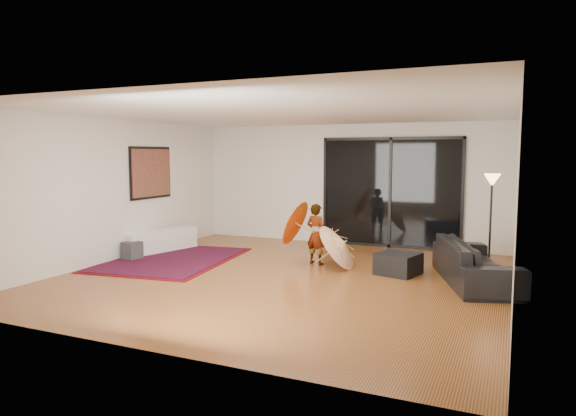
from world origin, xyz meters
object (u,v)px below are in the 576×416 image
Objects in this scene: child at (316,234)px; sofa at (475,262)px; media_console at (160,241)px; ottoman at (398,264)px.

sofa is at bearing -171.37° from child.
media_console is at bearing 70.43° from sofa.
ottoman is 0.56× the size of child.
media_console reaches higher than ottoman.
child reaches higher than media_console.
media_console is 2.61× the size of ottoman.
child is at bearing 65.40° from sofa.
child is (3.40, 0.20, 0.33)m from media_console.
ottoman is at bearing -172.27° from child.
ottoman is 1.62m from child.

